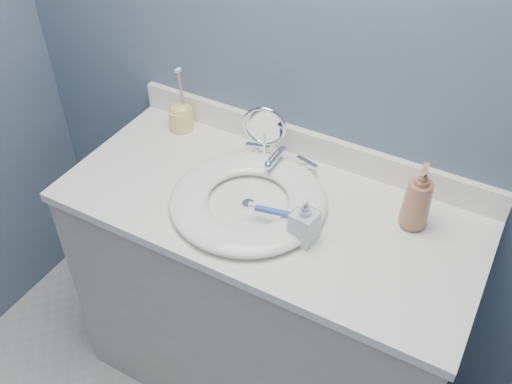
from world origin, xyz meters
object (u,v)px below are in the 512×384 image
Objects in this scene: makeup_mirror at (264,133)px; soap_bottle_amber at (418,197)px; toothbrush_holder at (181,115)px; soap_bottle_clear at (304,220)px.

makeup_mirror is 0.97× the size of soap_bottle_amber.
soap_bottle_amber is 0.89× the size of toothbrush_holder.
soap_bottle_clear is at bearing -144.30° from soap_bottle_amber.
soap_bottle_clear is 0.63× the size of toothbrush_holder.
makeup_mirror is 0.86× the size of toothbrush_holder.
soap_bottle_amber is at bearing -5.23° from toothbrush_holder.
makeup_mirror is 1.38× the size of soap_bottle_clear.
soap_bottle_amber is 0.82m from toothbrush_holder.
makeup_mirror is at bearing 169.96° from soap_bottle_amber.
toothbrush_holder is at bearing 162.12° from soap_bottle_clear.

